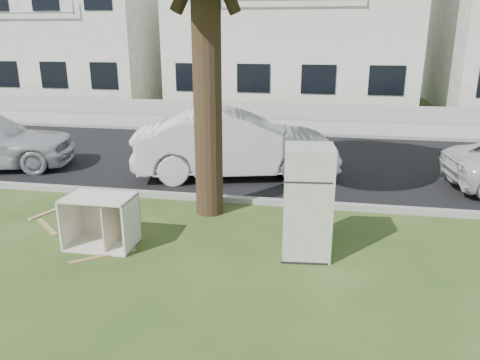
# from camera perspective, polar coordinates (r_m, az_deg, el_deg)

# --- Properties ---
(ground) EXTENTS (120.00, 120.00, 0.00)m
(ground) POSITION_cam_1_polar(r_m,az_deg,el_deg) (7.71, -4.05, -8.89)
(ground) COLOR #2A4819
(road) EXTENTS (120.00, 7.00, 0.01)m
(road) POSITION_cam_1_polar(r_m,az_deg,el_deg) (13.25, 2.42, 2.48)
(road) COLOR black
(road) RESTS_ON ground
(kerb_near) EXTENTS (120.00, 0.18, 0.12)m
(kerb_near) POSITION_cam_1_polar(r_m,az_deg,el_deg) (9.91, -0.52, -2.73)
(kerb_near) COLOR gray
(kerb_near) RESTS_ON ground
(kerb_far) EXTENTS (120.00, 0.18, 0.12)m
(kerb_far) POSITION_cam_1_polar(r_m,az_deg,el_deg) (16.68, 4.18, 5.54)
(kerb_far) COLOR gray
(kerb_far) RESTS_ON ground
(sidewalk) EXTENTS (120.00, 2.80, 0.01)m
(sidewalk) POSITION_cam_1_polar(r_m,az_deg,el_deg) (18.09, 4.70, 6.47)
(sidewalk) COLOR gray
(sidewalk) RESTS_ON ground
(low_wall) EXTENTS (120.00, 0.15, 0.70)m
(low_wall) POSITION_cam_1_polar(r_m,az_deg,el_deg) (19.60, 5.23, 8.33)
(low_wall) COLOR gray
(low_wall) RESTS_ON ground
(townhouse_left) EXTENTS (10.20, 8.16, 7.04)m
(townhouse_left) POSITION_cam_1_polar(r_m,az_deg,el_deg) (27.84, -20.03, 16.62)
(townhouse_left) COLOR white
(townhouse_left) RESTS_ON ground
(townhouse_center) EXTENTS (11.22, 8.16, 7.44)m
(townhouse_center) POSITION_cam_1_polar(r_m,az_deg,el_deg) (24.25, 6.63, 18.01)
(townhouse_center) COLOR silver
(townhouse_center) RESTS_ON ground
(fridge) EXTENTS (0.80, 0.76, 1.80)m
(fridge) POSITION_cam_1_polar(r_m,az_deg,el_deg) (7.37, 8.24, -2.70)
(fridge) COLOR white
(fridge) RESTS_ON ground
(cabinet) EXTENTS (1.13, 0.70, 0.88)m
(cabinet) POSITION_cam_1_polar(r_m,az_deg,el_deg) (8.11, -16.64, -4.86)
(cabinet) COLOR white
(cabinet) RESTS_ON ground
(plank_a) EXTENTS (0.88, 0.71, 0.02)m
(plank_a) POSITION_cam_1_polar(r_m,az_deg,el_deg) (7.88, -16.34, -8.90)
(plank_a) COLOR #987849
(plank_a) RESTS_ON ground
(plank_b) EXTENTS (0.78, 0.69, 0.02)m
(plank_b) POSITION_cam_1_polar(r_m,az_deg,el_deg) (9.34, -22.41, -5.31)
(plank_b) COLOR #998250
(plank_b) RESTS_ON ground
(plank_c) EXTENTS (0.36, 0.85, 0.02)m
(plank_c) POSITION_cam_1_polar(r_m,az_deg,el_deg) (10.08, -22.40, -3.67)
(plank_c) COLOR tan
(plank_c) RESTS_ON ground
(car_center) EXTENTS (5.21, 2.91, 1.63)m
(car_center) POSITION_cam_1_polar(r_m,az_deg,el_deg) (11.57, -0.59, 4.42)
(car_center) COLOR silver
(car_center) RESTS_ON ground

